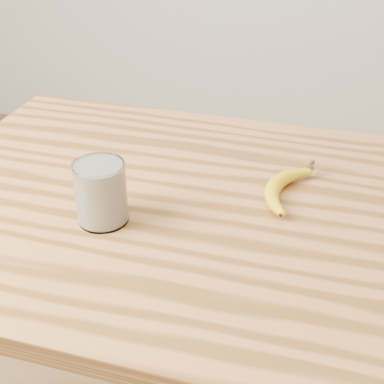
# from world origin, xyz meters

# --- Properties ---
(table) EXTENTS (1.20, 0.80, 0.90)m
(table) POSITION_xyz_m (0.00, 0.00, 0.77)
(table) COLOR #AC6E3A
(table) RESTS_ON ground
(smoothie_glass) EXTENTS (0.09, 0.09, 0.11)m
(smoothie_glass) POSITION_xyz_m (-0.18, -0.10, 0.96)
(smoothie_glass) COLOR white
(smoothie_glass) RESTS_ON table
(banana) EXTENTS (0.14, 0.26, 0.03)m
(banana) POSITION_xyz_m (0.11, 0.07, 0.92)
(banana) COLOR gold
(banana) RESTS_ON table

